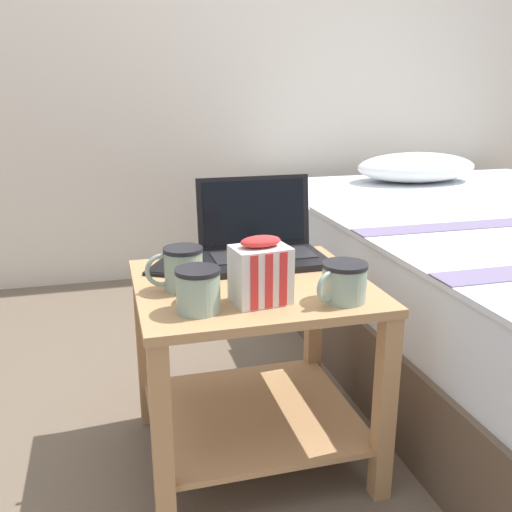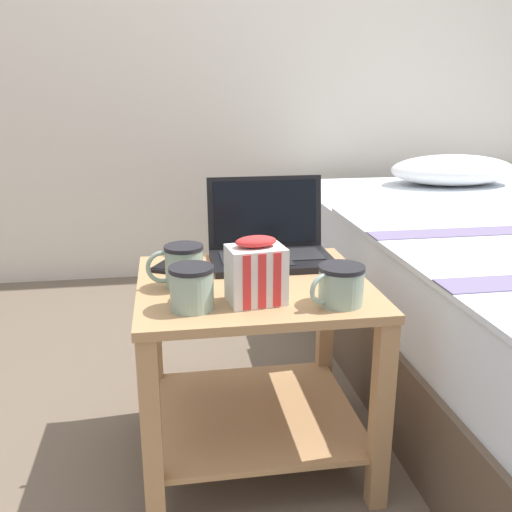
{
  "view_description": "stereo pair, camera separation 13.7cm",
  "coord_description": "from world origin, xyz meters",
  "px_view_note": "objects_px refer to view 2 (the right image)",
  "views": [
    {
      "loc": [
        -0.34,
        -1.31,
        0.98
      ],
      "look_at": [
        0.0,
        -0.04,
        0.58
      ],
      "focal_mm": 40.0,
      "sensor_mm": 36.0,
      "label": 1
    },
    {
      "loc": [
        -0.21,
        -1.34,
        0.98
      ],
      "look_at": [
        0.0,
        -0.04,
        0.58
      ],
      "focal_mm": 40.0,
      "sensor_mm": 36.0,
      "label": 2
    }
  ],
  "objects_px": {
    "laptop": "(270,244)",
    "mug_front_right": "(340,283)",
    "snack_bag": "(256,272)",
    "cell_phone": "(174,263)",
    "mug_front_left": "(192,285)",
    "mug_mid_center": "(183,264)"
  },
  "relations": [
    {
      "from": "mug_mid_center",
      "to": "mug_front_left",
      "type": "bearing_deg",
      "value": -84.34
    },
    {
      "from": "laptop",
      "to": "mug_front_right",
      "type": "height_order",
      "value": "laptop"
    },
    {
      "from": "cell_phone",
      "to": "snack_bag",
      "type": "bearing_deg",
      "value": -60.2
    },
    {
      "from": "mug_front_left",
      "to": "cell_phone",
      "type": "relative_size",
      "value": 0.81
    },
    {
      "from": "mug_front_left",
      "to": "cell_phone",
      "type": "height_order",
      "value": "mug_front_left"
    },
    {
      "from": "laptop",
      "to": "mug_front_right",
      "type": "xyz_separation_m",
      "value": [
        0.09,
        -0.36,
        0.0
      ]
    },
    {
      "from": "mug_front_right",
      "to": "mug_mid_center",
      "type": "height_order",
      "value": "mug_mid_center"
    },
    {
      "from": "mug_front_left",
      "to": "mug_front_right",
      "type": "height_order",
      "value": "mug_front_left"
    },
    {
      "from": "mug_front_right",
      "to": "mug_mid_center",
      "type": "distance_m",
      "value": 0.38
    },
    {
      "from": "mug_front_right",
      "to": "snack_bag",
      "type": "bearing_deg",
      "value": 167.17
    },
    {
      "from": "mug_front_right",
      "to": "snack_bag",
      "type": "xyz_separation_m",
      "value": [
        -0.18,
        0.04,
        0.02
      ]
    },
    {
      "from": "mug_front_left",
      "to": "mug_mid_center",
      "type": "xyz_separation_m",
      "value": [
        -0.01,
        0.14,
        0.0
      ]
    },
    {
      "from": "mug_front_left",
      "to": "cell_phone",
      "type": "xyz_separation_m",
      "value": [
        -0.03,
        0.32,
        -0.05
      ]
    },
    {
      "from": "mug_front_left",
      "to": "mug_mid_center",
      "type": "relative_size",
      "value": 1.01
    },
    {
      "from": "cell_phone",
      "to": "laptop",
      "type": "bearing_deg",
      "value": 1.5
    },
    {
      "from": "mug_front_right",
      "to": "mug_mid_center",
      "type": "xyz_separation_m",
      "value": [
        -0.34,
        0.17,
        0.01
      ]
    },
    {
      "from": "mug_front_right",
      "to": "cell_phone",
      "type": "bearing_deg",
      "value": 135.8
    },
    {
      "from": "snack_bag",
      "to": "cell_phone",
      "type": "xyz_separation_m",
      "value": [
        -0.18,
        0.31,
        -0.07
      ]
    },
    {
      "from": "laptop",
      "to": "cell_phone",
      "type": "xyz_separation_m",
      "value": [
        -0.27,
        -0.01,
        -0.04
      ]
    },
    {
      "from": "mug_front_left",
      "to": "mug_front_right",
      "type": "bearing_deg",
      "value": -4.82
    },
    {
      "from": "snack_bag",
      "to": "cell_phone",
      "type": "distance_m",
      "value": 0.36
    },
    {
      "from": "laptop",
      "to": "mug_front_left",
      "type": "distance_m",
      "value": 0.41
    }
  ]
}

